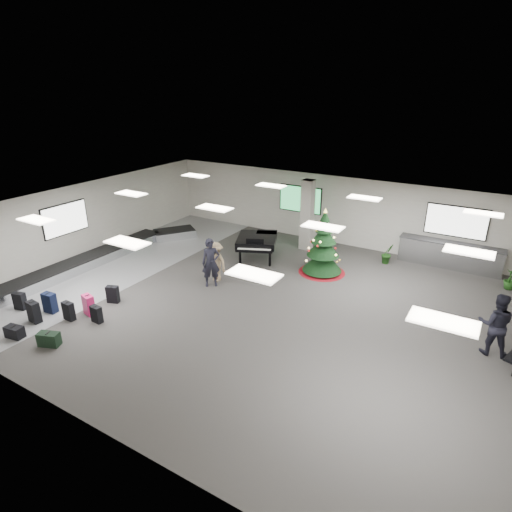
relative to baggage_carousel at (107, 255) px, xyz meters
The scene contains 20 objects.
ground 7.84m from the baggage_carousel, ahead, with size 18.00×18.00×0.00m, color #363431.
room_envelope 7.79m from the baggage_carousel, ahead, with size 18.02×14.02×3.21m.
baggage_carousel is the anchor object (origin of this frame).
service_counter 14.50m from the baggage_carousel, 27.67° to the left, with size 4.05×0.65×1.08m.
suitcase_0 5.25m from the baggage_carousel, 65.88° to the right, with size 0.48×0.30×0.72m.
suitcase_1 5.10m from the baggage_carousel, 54.28° to the right, with size 0.40×0.22×0.63m.
pink_suitcase 4.83m from the baggage_carousel, 47.72° to the right, with size 0.49×0.35×0.70m.
suitcase_3 4.17m from the baggage_carousel, 38.21° to the right, with size 0.46×0.36×0.63m.
navy_suitcase 4.61m from the baggage_carousel, 64.02° to the right, with size 0.47×0.30×0.71m.
suitcase_5 4.64m from the baggage_carousel, 77.90° to the right, with size 0.45×0.31×0.63m.
green_duffel 6.56m from the baggage_carousel, 55.29° to the right, with size 0.68×0.51×0.43m.
suitcase_7 5.41m from the baggage_carousel, 44.34° to the right, with size 0.40×0.23×0.58m.
black_duffel 6.18m from the baggage_carousel, 66.49° to the right, with size 0.60×0.39×0.39m.
christmas_tree 9.27m from the baggage_carousel, 22.51° to the left, with size 1.89×1.89×2.69m.
grand_piano 6.54m from the baggage_carousel, 31.10° to the left, with size 2.28×2.53×1.18m.
traveler_a 5.49m from the baggage_carousel, ahead, with size 0.68×0.45×1.86m, color black.
traveler_b 5.41m from the baggage_carousel, ahead, with size 1.02×0.58×1.57m, color #987F5E.
traveler_bench 14.85m from the baggage_carousel, ahead, with size 0.91×0.71×1.86m, color black.
potted_plant_left 12.04m from the baggage_carousel, 28.90° to the left, with size 0.48×0.39×0.88m, color #173B13.
potted_plant_right 16.16m from the baggage_carousel, 20.70° to the left, with size 0.43×0.43×0.77m, color #173B13.
Camera 1 is at (6.53, -11.49, 7.14)m, focal length 30.00 mm.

